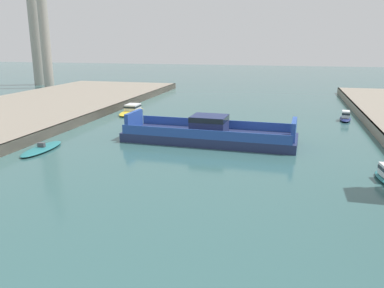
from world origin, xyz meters
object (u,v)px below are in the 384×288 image
object	(u,v)px
moored_boat_near_right	(42,149)
moored_boat_mid_left	(345,117)
moored_boat_near_left	(132,110)
smokestack_distant_b	(42,10)
chain_ferry	(209,134)
smokestack_distant_a	(35,20)

from	to	relation	value
moored_boat_near_right	moored_boat_mid_left	world-z (taller)	moored_boat_mid_left
moored_boat_near_left	smokestack_distant_b	size ratio (longest dim) A/B	0.22
chain_ferry	smokestack_distant_b	distance (m)	73.72
chain_ferry	smokestack_distant_b	world-z (taller)	smokestack_distant_b
smokestack_distant_b	moored_boat_mid_left	bearing A→B (deg)	-21.63
smokestack_distant_a	smokestack_distant_b	size ratio (longest dim) A/B	0.89
chain_ferry	smokestack_distant_b	bearing A→B (deg)	138.86
chain_ferry	smokestack_distant_a	xyz separation A→B (m)	(-60.56, 53.06, 16.89)
moored_boat_mid_left	smokestack_distant_b	size ratio (longest dim) A/B	0.14
smokestack_distant_a	smokestack_distant_b	distance (m)	9.47
smokestack_distant_a	chain_ferry	bearing A→B (deg)	-41.22
moored_boat_near_right	moored_boat_mid_left	size ratio (longest dim) A/B	1.35
moored_boat_mid_left	smokestack_distant_b	xyz separation A→B (m)	(-71.77, 28.45, 19.33)
moored_boat_near_left	smokestack_distant_b	world-z (taller)	smokestack_distant_b
moored_boat_near_right	smokestack_distant_b	distance (m)	68.97
moored_boat_near_right	smokestack_distant_a	xyz separation A→B (m)	(-42.81, 61.65, 17.70)
smokestack_distant_a	moored_boat_near_left	bearing A→B (deg)	-40.13
moored_boat_near_left	smokestack_distant_b	distance (m)	51.33
moored_boat_mid_left	smokestack_distant_a	size ratio (longest dim) A/B	0.16
moored_boat_near_right	smokestack_distant_b	size ratio (longest dim) A/B	0.19
moored_boat_near_left	moored_boat_mid_left	distance (m)	35.30
moored_boat_near_left	moored_boat_near_right	size ratio (longest dim) A/B	1.15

